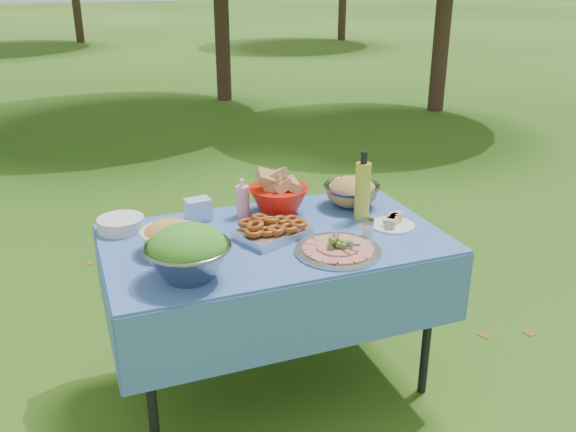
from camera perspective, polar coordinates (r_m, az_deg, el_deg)
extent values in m
plane|color=#133A0A|center=(3.06, -1.21, -15.11)|extent=(80.00, 80.00, 0.00)
cube|color=#73A8DC|center=(2.84, -1.27, -8.99)|extent=(1.46, 0.86, 0.76)
cylinder|color=white|center=(2.83, -15.37, -0.71)|extent=(0.27, 0.27, 0.06)
cube|color=#9FD0F7|center=(2.86, -8.40, 0.61)|extent=(0.12, 0.09, 0.10)
cylinder|color=pink|center=(2.88, -4.27, 1.73)|extent=(0.08, 0.08, 0.18)
cube|color=silver|center=(2.66, -1.46, -1.23)|extent=(0.36, 0.31, 0.07)
cylinder|color=#BABDC2|center=(2.52, 4.73, -2.52)|extent=(0.40, 0.40, 0.08)
cylinder|color=#B9CA31|center=(2.84, 7.00, 2.86)|extent=(0.08, 0.08, 0.32)
cylinder|color=white|center=(2.81, 9.77, -0.42)|extent=(0.26, 0.26, 0.05)
cylinder|color=silver|center=(2.67, 7.48, -1.17)|extent=(0.06, 0.06, 0.08)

